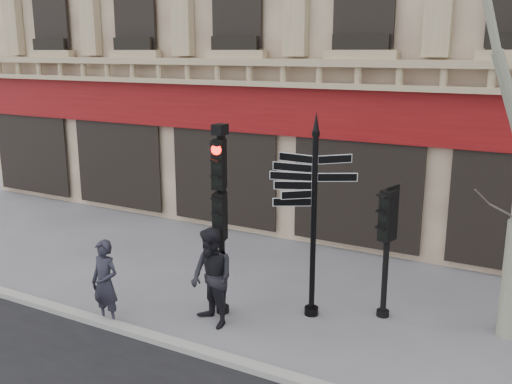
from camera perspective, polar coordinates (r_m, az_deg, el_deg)
ground at (r=11.14m, az=1.12°, el=-13.54°), size 80.00×80.00×0.00m
kerb at (r=10.04m, az=-2.77°, el=-16.45°), size 80.00×0.25×0.12m
fingerpost at (r=10.83m, az=5.88°, el=0.98°), size 2.18×2.18×4.06m
traffic_signal_main at (r=10.97m, az=-3.52°, el=-0.50°), size 0.48×0.39×3.81m
traffic_signal_secondary at (r=11.24m, az=13.02°, el=-3.67°), size 0.50×0.41×2.59m
pedestrian_a at (r=11.34m, az=-14.86°, el=-8.80°), size 0.63×0.42×1.69m
pedestrian_b at (r=10.94m, az=-4.43°, el=-8.56°), size 1.15×1.05×1.92m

